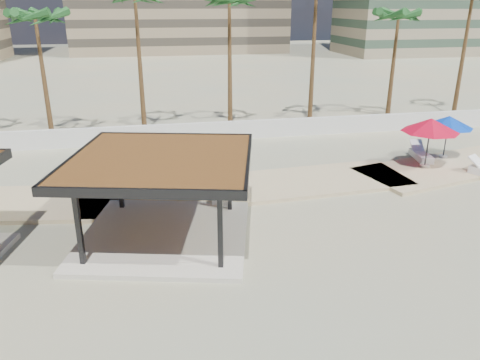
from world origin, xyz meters
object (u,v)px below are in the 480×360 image
at_px(pavilion_central, 163,190).
at_px(lounger_a, 91,180).
at_px(lounger_b, 227,192).
at_px(umbrella_c, 431,125).
at_px(lounger_d, 421,155).

height_order(pavilion_central, lounger_a, pavilion_central).
distance_m(pavilion_central, lounger_b, 4.60).
bearing_deg(lounger_a, umbrella_c, -116.08).
xyz_separation_m(pavilion_central, lounger_a, (-3.30, 6.06, -1.60)).
relative_size(lounger_b, lounger_d, 1.06).
relative_size(pavilion_central, lounger_d, 3.39).
xyz_separation_m(lounger_b, lounger_d, (11.74, 3.40, -0.01)).
height_order(umbrella_c, lounger_a, umbrella_c).
distance_m(umbrella_c, lounger_a, 17.58).
bearing_deg(lounger_d, umbrella_c, 168.42).
bearing_deg(lounger_b, lounger_a, 89.40).
height_order(pavilion_central, lounger_b, pavilion_central).
distance_m(umbrella_c, lounger_d, 2.58).
xyz_separation_m(umbrella_c, lounger_a, (-17.43, 0.89, -2.12)).
relative_size(umbrella_c, lounger_b, 1.58).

